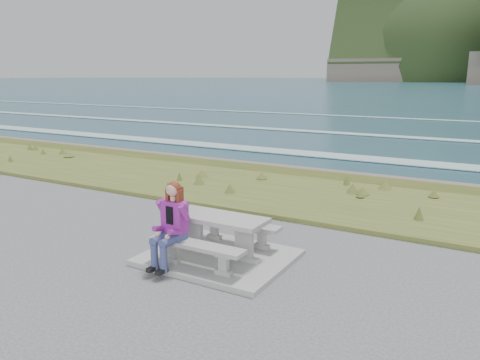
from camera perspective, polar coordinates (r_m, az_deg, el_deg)
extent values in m
cube|color=gray|center=(8.78, -2.61, -9.39)|extent=(2.60, 2.10, 0.10)
cube|color=gray|center=(9.03, -5.55, -8.19)|extent=(0.62, 0.12, 0.08)
cube|color=gray|center=(8.93, -5.59, -6.42)|extent=(0.34, 0.09, 0.51)
cube|color=gray|center=(8.84, -5.63, -4.61)|extent=(0.62, 0.12, 0.08)
cube|color=gray|center=(8.49, 0.51, -9.52)|extent=(0.62, 0.12, 0.08)
cube|color=gray|center=(8.38, 0.51, -7.65)|extent=(0.34, 0.09, 0.51)
cube|color=gray|center=(8.28, 0.51, -5.73)|extent=(0.62, 0.12, 0.08)
cube|color=gray|center=(8.52, -2.67, -4.65)|extent=(1.80, 0.75, 0.08)
cube|color=gray|center=(8.51, -8.30, -9.60)|extent=(0.30, 0.12, 0.08)
cube|color=gray|center=(8.45, -8.33, -8.66)|extent=(0.17, 0.09, 0.22)
cube|color=gray|center=(8.40, -8.37, -7.71)|extent=(0.30, 0.12, 0.08)
cube|color=gray|center=(7.93, -2.01, -11.17)|extent=(0.30, 0.12, 0.08)
cube|color=gray|center=(7.87, -2.02, -10.17)|extent=(0.17, 0.09, 0.22)
cube|color=gray|center=(7.82, -2.03, -9.16)|extent=(0.30, 0.12, 0.08)
cube|color=gray|center=(8.07, -5.33, -7.92)|extent=(1.80, 0.35, 0.07)
cube|color=gray|center=(9.57, -3.12, -6.92)|extent=(0.30, 0.12, 0.08)
cube|color=gray|center=(9.52, -3.13, -6.07)|extent=(0.17, 0.09, 0.22)
cube|color=gray|center=(9.47, -3.14, -5.21)|extent=(0.30, 0.12, 0.08)
cube|color=gray|center=(9.06, 2.69, -8.06)|extent=(0.30, 0.12, 0.08)
cube|color=gray|center=(9.01, 2.70, -7.16)|extent=(0.17, 0.09, 0.22)
cube|color=gray|center=(8.96, 2.71, -6.26)|extent=(0.30, 0.12, 0.08)
cube|color=gray|center=(9.18, -0.30, -5.28)|extent=(1.80, 0.35, 0.07)
cube|color=#3E541F|center=(13.08, 9.17, -2.32)|extent=(160.00, 4.50, 0.22)
cube|color=brown|center=(15.76, 12.91, 0.08)|extent=(160.00, 0.80, 2.20)
cube|color=silver|center=(21.91, 17.38, -1.34)|extent=(220.00, 3.00, 0.06)
cube|color=silver|center=(29.63, 20.78, 1.95)|extent=(220.00, 2.00, 0.06)
cube|color=silver|center=(41.41, 23.49, 4.56)|extent=(220.00, 1.40, 0.06)
cube|color=silver|center=(59.24, 25.54, 6.51)|extent=(220.00, 1.00, 0.06)
cube|color=brown|center=(449.08, 24.62, 12.04)|extent=(201.55, 149.04, 18.00)
ellipsoid|color=black|center=(449.11, 24.65, 12.42)|extent=(211.86, 162.91, 142.44)
cube|color=navy|center=(8.22, -8.98, -8.60)|extent=(0.43, 0.76, 0.57)
cube|color=#8E208F|center=(8.21, -7.98, -4.42)|extent=(0.44, 0.27, 0.56)
sphere|color=#DBA389|center=(8.06, -8.18, -1.17)|extent=(0.24, 0.24, 0.24)
sphere|color=maroon|center=(8.08, -8.06, -1.06)|extent=(0.26, 0.26, 0.26)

